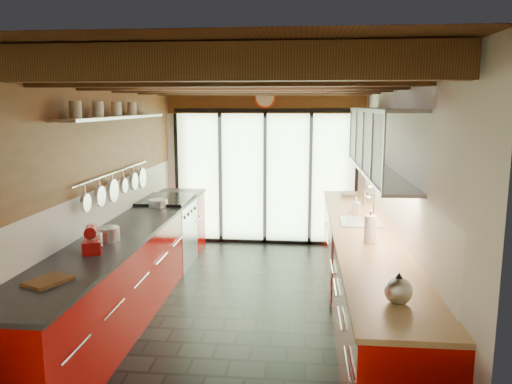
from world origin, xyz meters
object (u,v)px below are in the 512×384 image
bowl (348,194)px  paper_towel (370,229)px  stand_mixer (93,241)px  soap_bottle (356,205)px  kettle (398,289)px

bowl → paper_towel: bearing=-90.0°
stand_mixer → bowl: size_ratio=1.31×
paper_towel → soap_bottle: 1.38m
stand_mixer → bowl: (2.54, 3.07, -0.07)m
kettle → bowl: size_ratio=1.04×
soap_bottle → kettle: bearing=-90.0°
kettle → soap_bottle: 2.86m
soap_bottle → bowl: (0.00, 1.15, -0.07)m
soap_bottle → paper_towel: bearing=-90.0°
soap_bottle → bowl: soap_bottle is taller
paper_towel → bowl: (0.00, 2.52, -0.10)m
kettle → bowl: kettle is taller
bowl → soap_bottle: bearing=-90.0°
paper_towel → bowl: 2.52m
stand_mixer → soap_bottle: stand_mixer is taller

